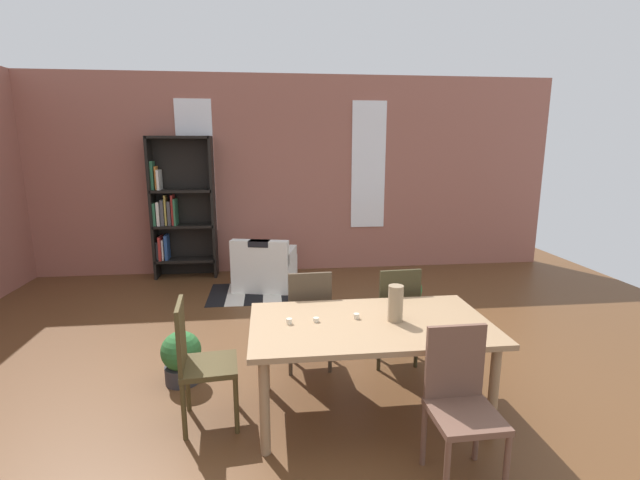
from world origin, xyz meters
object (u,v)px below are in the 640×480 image
at_px(dining_table, 370,332).
at_px(dining_chair_head_left, 199,359).
at_px(potted_plant_corner, 402,292).
at_px(dining_chair_far_right, 395,312).
at_px(bookshelf_tall, 179,209).
at_px(potted_plant_by_shelf, 181,357).
at_px(dining_chair_near_right, 461,400).
at_px(dining_chair_far_left, 308,316).
at_px(vase_on_table, 396,303).
at_px(armchair_white, 265,268).

bearing_deg(dining_table, dining_chair_head_left, -179.69).
bearing_deg(potted_plant_corner, dining_chair_far_right, -110.02).
relative_size(dining_chair_head_left, bookshelf_tall, 0.44).
bearing_deg(bookshelf_tall, potted_plant_by_shelf, -80.01).
xyz_separation_m(dining_chair_far_right, potted_plant_by_shelf, (-1.92, -0.12, -0.28)).
distance_m(dining_chair_far_right, bookshelf_tall, 4.10).
distance_m(dining_chair_near_right, bookshelf_tall, 5.32).
distance_m(dining_table, bookshelf_tall, 4.48).
relative_size(dining_chair_far_left, dining_chair_head_left, 1.00).
distance_m(potted_plant_by_shelf, potted_plant_corner, 2.65).
height_order(dining_chair_near_right, dining_chair_far_left, same).
bearing_deg(potted_plant_by_shelf, vase_on_table, -19.82).
relative_size(dining_chair_far_right, potted_plant_by_shelf, 2.06).
relative_size(vase_on_table, dining_chair_head_left, 0.29).
bearing_deg(dining_chair_far_right, potted_plant_corner, 69.98).
distance_m(dining_chair_far_left, bookshelf_tall, 3.67).
distance_m(dining_chair_head_left, bookshelf_tall, 4.06).
height_order(dining_table, potted_plant_corner, dining_table).
relative_size(armchair_white, potted_plant_corner, 1.66).
xyz_separation_m(potted_plant_by_shelf, potted_plant_corner, (2.34, 1.25, 0.08)).
distance_m(vase_on_table, armchair_white, 3.43).
distance_m(dining_table, vase_on_table, 0.29).
distance_m(dining_table, dining_chair_far_left, 0.85).
distance_m(dining_chair_far_right, armchair_white, 2.78).
distance_m(dining_chair_head_left, potted_plant_corner, 2.81).
bearing_deg(dining_chair_near_right, dining_chair_far_right, 89.76).
height_order(dining_table, armchair_white, armchair_white).
bearing_deg(dining_chair_far_left, armchair_white, 99.30).
bearing_deg(potted_plant_by_shelf, potted_plant_corner, 28.20).
relative_size(dining_chair_far_right, potted_plant_corner, 1.63).
bearing_deg(dining_chair_head_left, vase_on_table, 0.27).
distance_m(vase_on_table, dining_chair_far_left, 1.01).
bearing_deg(bookshelf_tall, dining_table, -61.88).
relative_size(dining_chair_near_right, armchair_white, 0.99).
bearing_deg(dining_table, dining_chair_far_right, 61.01).
relative_size(vase_on_table, dining_chair_far_left, 0.29).
xyz_separation_m(dining_table, vase_on_table, (0.19, 0.00, 0.22)).
relative_size(dining_chair_far_left, potted_plant_corner, 1.63).
height_order(dining_chair_far_left, dining_chair_far_right, same).
relative_size(dining_chair_far_left, potted_plant_by_shelf, 2.06).
height_order(bookshelf_tall, potted_plant_corner, bookshelf_tall).
height_order(vase_on_table, dining_chair_far_left, vase_on_table).
bearing_deg(dining_chair_far_right, vase_on_table, -106.50).
relative_size(vase_on_table, armchair_white, 0.29).
xyz_separation_m(dining_table, dining_chair_head_left, (-1.27, -0.01, -0.15)).
height_order(dining_chair_head_left, potted_plant_by_shelf, dining_chair_head_left).
bearing_deg(dining_chair_head_left, potted_plant_corner, 41.93).
height_order(dining_chair_far_right, potted_plant_corner, dining_chair_far_right).
height_order(potted_plant_by_shelf, potted_plant_corner, potted_plant_corner).
bearing_deg(dining_chair_far_right, potted_plant_by_shelf, -176.44).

